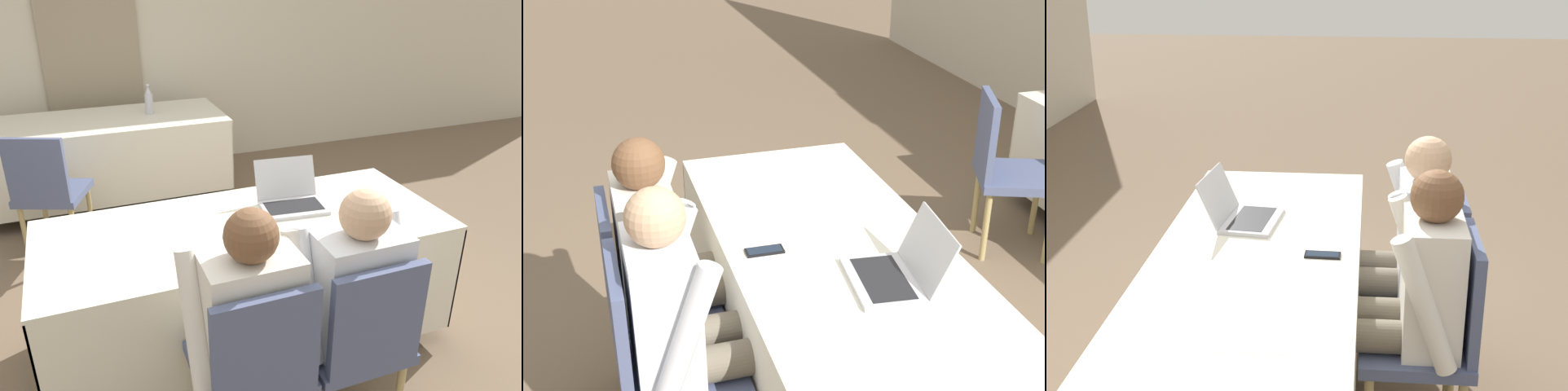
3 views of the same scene
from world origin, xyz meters
The scene contains 15 objects.
ground_plane centered at (0.00, 0.00, 0.00)m, with size 24.00×24.00×0.00m, color brown.
wall_back centered at (0.00, 3.01, 1.35)m, with size 12.00×0.06×2.70m.
curtain_panel centered at (-0.47, 2.95, 1.33)m, with size 0.89×0.04×2.65m.
conference_table_near centered at (0.00, 0.00, 0.57)m, with size 2.07×0.86×0.74m.
conference_table_far centered at (-0.50, 2.25, 0.57)m, with size 2.07×0.86×0.74m.
laptop centered at (0.30, 0.11, 0.79)m, with size 0.37×0.36×0.23m.
cell_phone centered at (-0.04, -0.28, 0.75)m, with size 0.07×0.15×0.01m.
paper_beside_laptop centered at (0.72, 0.23, 0.74)m, with size 0.28×0.34×0.00m.
paper_centre_table centered at (-0.69, -0.06, 0.74)m, with size 0.22×0.30×0.00m.
water_bottle centered at (-0.09, 2.27, 0.86)m, with size 0.07×0.07×0.26m.
chair_near_left centered at (-0.23, -0.74, 0.52)m, with size 0.44×0.44×0.93m.
chair_near_right centered at (0.23, -0.74, 0.52)m, with size 0.44×0.44×0.93m.
chair_far_spare centered at (-0.97, 1.40, 0.52)m, with size 0.57×0.57×0.93m.
person_checkered_shirt centered at (-0.23, -0.63, 0.68)m, with size 0.50×0.52×1.19m.
person_white_shirt centered at (0.23, -0.63, 0.68)m, with size 0.50×0.52×1.19m.
Camera 1 is at (-0.76, -2.16, 1.95)m, focal length 35.00 mm.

